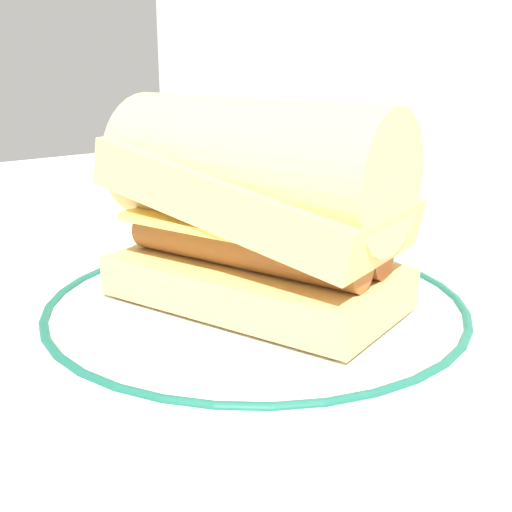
% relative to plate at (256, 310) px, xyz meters
% --- Properties ---
extents(ground_plane, '(1.50, 1.50, 0.00)m').
position_rel_plate_xyz_m(ground_plane, '(0.01, -0.02, -0.01)').
color(ground_plane, white).
extents(plate, '(0.30, 0.30, 0.01)m').
position_rel_plate_xyz_m(plate, '(0.00, 0.00, 0.00)').
color(plate, white).
rests_on(plate, ground_plane).
extents(sausage_sandwich, '(0.21, 0.15, 0.13)m').
position_rel_plate_xyz_m(sausage_sandwich, '(0.00, -0.00, 0.07)').
color(sausage_sandwich, '#DBB368').
rests_on(sausage_sandwich, plate).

